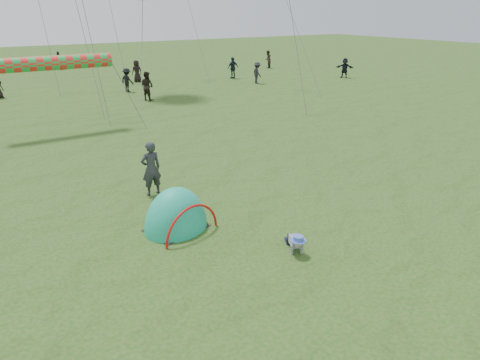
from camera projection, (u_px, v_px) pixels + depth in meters
ground at (278, 252)px, 10.28m from camera, size 140.00×140.00×0.00m
crawling_toddler at (296, 241)px, 10.23m from camera, size 0.71×0.82×0.53m
popup_tent at (176, 228)px, 11.40m from camera, size 2.10×1.87×2.30m
standing_adult at (151, 169)px, 13.15m from camera, size 0.64×0.43×1.73m
crowd_person_1 at (147, 86)px, 27.02m from camera, size 1.01×1.09×1.80m
crowd_person_2 at (59, 60)px, 40.85m from camera, size 0.99×0.41×1.69m
crowd_person_3 at (127, 80)px, 29.89m from camera, size 0.99×1.20×1.61m
crowd_person_5 at (345, 68)px, 36.00m from camera, size 1.25×1.49×1.61m
crowd_person_8 at (233, 68)px, 35.60m from camera, size 1.04×0.47×1.73m
crowd_person_9 at (257, 73)px, 33.23m from camera, size 0.76×1.13×1.62m
crowd_person_10 at (137, 71)px, 33.98m from camera, size 0.87×0.61×1.68m
crowd_person_13 at (268, 59)px, 41.87m from camera, size 1.04×1.00×1.68m
rainbow_tube_kite at (51, 63)px, 19.06m from camera, size 5.32×0.64×0.64m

